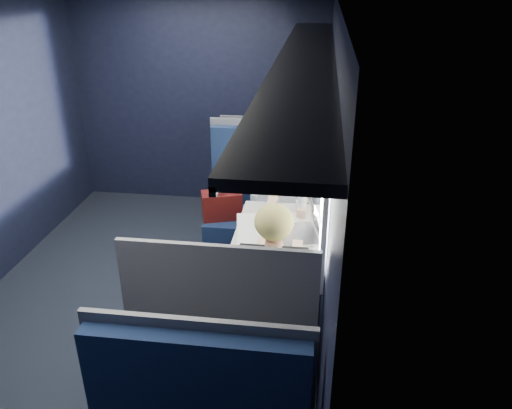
# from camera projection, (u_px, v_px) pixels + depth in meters

# --- Properties ---
(ground) EXTENTS (2.80, 4.20, 0.01)m
(ground) POSITION_uv_depth(u_px,v_px,m) (148.00, 303.00, 4.12)
(ground) COLOR black
(room_shell) EXTENTS (3.00, 4.40, 2.40)m
(room_shell) POSITION_uv_depth(u_px,v_px,m) (132.00, 129.00, 3.48)
(room_shell) COLOR black
(room_shell) RESTS_ON ground
(table) EXTENTS (0.62, 1.00, 0.74)m
(table) POSITION_uv_depth(u_px,v_px,m) (274.00, 240.00, 3.71)
(table) COLOR #54565E
(table) RESTS_ON ground
(seat_bay_near) EXTENTS (1.07, 0.62, 1.26)m
(seat_bay_near) POSITION_uv_depth(u_px,v_px,m) (261.00, 216.00, 4.61)
(seat_bay_near) COLOR #0B1734
(seat_bay_near) RESTS_ON ground
(seat_bay_far) EXTENTS (1.04, 0.62, 1.26)m
(seat_bay_far) POSITION_uv_depth(u_px,v_px,m) (230.00, 344.00, 3.05)
(seat_bay_far) COLOR #0B1734
(seat_bay_far) RESTS_ON ground
(seat_row_front) EXTENTS (1.04, 0.51, 1.16)m
(seat_row_front) POSITION_uv_depth(u_px,v_px,m) (273.00, 179.00, 5.45)
(seat_row_front) COLOR #0B1734
(seat_row_front) RESTS_ON ground
(man) EXTENTS (0.53, 0.56, 1.32)m
(man) POSITION_uv_depth(u_px,v_px,m) (289.00, 196.00, 4.30)
(man) COLOR black
(man) RESTS_ON ground
(woman) EXTENTS (0.53, 0.56, 1.32)m
(woman) POSITION_uv_depth(u_px,v_px,m) (274.00, 288.00, 3.04)
(woman) COLOR black
(woman) RESTS_ON ground
(papers) EXTENTS (0.59, 0.76, 0.01)m
(papers) POSITION_uv_depth(u_px,v_px,m) (270.00, 234.00, 3.63)
(papers) COLOR white
(papers) RESTS_ON table
(laptop) EXTENTS (0.32, 0.39, 0.26)m
(laptop) POSITION_uv_depth(u_px,v_px,m) (307.00, 227.00, 3.59)
(laptop) COLOR silver
(laptop) RESTS_ON table
(bottle_small) EXTENTS (0.06, 0.06, 0.22)m
(bottle_small) POSITION_uv_depth(u_px,v_px,m) (302.00, 204.00, 3.88)
(bottle_small) COLOR silver
(bottle_small) RESTS_ON table
(cup) EXTENTS (0.06, 0.06, 0.08)m
(cup) POSITION_uv_depth(u_px,v_px,m) (300.00, 206.00, 3.98)
(cup) COLOR white
(cup) RESTS_ON table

